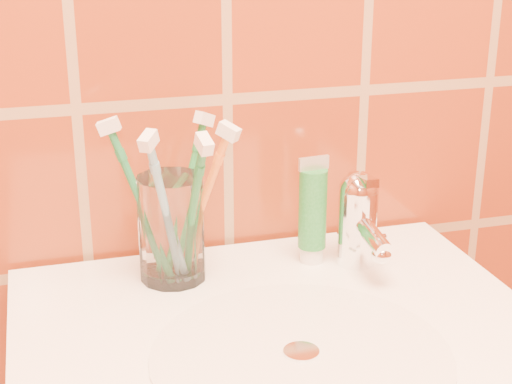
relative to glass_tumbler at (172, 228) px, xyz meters
name	(u,v)px	position (x,y,z in m)	size (l,w,h in m)	color
glass_tumbler	(172,228)	(0.00, 0.00, 0.00)	(0.08, 0.08, 0.13)	white
toothpaste_tube	(313,213)	(0.17, 0.00, 0.00)	(0.04, 0.03, 0.14)	white
faucet	(359,216)	(0.22, -0.02, 0.00)	(0.05, 0.11, 0.12)	white
toothbrush_0	(192,212)	(0.02, -0.04, 0.03)	(0.04, 0.10, 0.20)	#1E7337
toothbrush_1	(142,204)	(-0.03, 0.00, 0.03)	(0.09, 0.04, 0.20)	#1F7744
toothbrush_2	(186,195)	(0.02, 0.03, 0.03)	(0.08, 0.07, 0.19)	#207838
toothbrush_3	(202,204)	(0.03, -0.02, 0.03)	(0.08, 0.07, 0.20)	orange
toothbrush_4	(166,212)	(-0.01, -0.03, 0.03)	(0.06, 0.08, 0.20)	#6FA7C5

